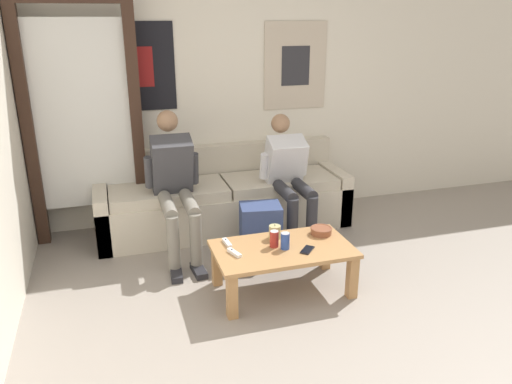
{
  "coord_description": "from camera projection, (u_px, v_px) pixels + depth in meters",
  "views": [
    {
      "loc": [
        -1.15,
        -2.19,
        1.97
      ],
      "look_at": [
        -0.06,
        1.37,
        0.64
      ],
      "focal_mm": 35.0,
      "sensor_mm": 36.0,
      "label": 1
    }
  ],
  "objects": [
    {
      "name": "coffee_table",
      "position": [
        283.0,
        255.0,
        3.67
      ],
      "size": [
        1.01,
        0.58,
        0.36
      ],
      "color": "#B27F4C",
      "rests_on": "ground_plane"
    },
    {
      "name": "door_frame",
      "position": [
        82.0,
        109.0,
        4.3
      ],
      "size": [
        1.0,
        0.1,
        2.15
      ],
      "color": "#382319",
      "rests_on": "ground_plane"
    },
    {
      "name": "person_seated_teen",
      "position": [
        289.0,
        174.0,
        4.53
      ],
      "size": [
        0.47,
        0.87,
        1.1
      ],
      "color": "#2D2D33",
      "rests_on": "ground_plane"
    },
    {
      "name": "game_controller_near_right",
      "position": [
        234.0,
        253.0,
        3.54
      ],
      "size": [
        0.08,
        0.15,
        0.03
      ],
      "color": "white",
      "rests_on": "coffee_table"
    },
    {
      "name": "backpack",
      "position": [
        261.0,
        232.0,
        4.24
      ],
      "size": [
        0.38,
        0.34,
        0.46
      ],
      "color": "navy",
      "rests_on": "ground_plane"
    },
    {
      "name": "couch",
      "position": [
        224.0,
        200.0,
        4.82
      ],
      "size": [
        2.38,
        0.71,
        0.76
      ],
      "color": "beige",
      "rests_on": "ground_plane"
    },
    {
      "name": "ground_plane",
      "position": [
        334.0,
        367.0,
        2.95
      ],
      "size": [
        18.0,
        18.0,
        0.0
      ],
      "primitive_type": "plane",
      "color": "gray"
    },
    {
      "name": "pillar_candle",
      "position": [
        275.0,
        232.0,
        3.78
      ],
      "size": [
        0.09,
        0.09,
        0.11
      ],
      "color": "tan",
      "rests_on": "coffee_table"
    },
    {
      "name": "ceramic_bowl",
      "position": [
        321.0,
        230.0,
        3.86
      ],
      "size": [
        0.17,
        0.17,
        0.05
      ],
      "color": "brown",
      "rests_on": "coffee_table"
    },
    {
      "name": "person_seated_adult",
      "position": [
        175.0,
        181.0,
        4.22
      ],
      "size": [
        0.47,
        0.95,
        1.19
      ],
      "color": "gray",
      "rests_on": "ground_plane"
    },
    {
      "name": "cell_phone",
      "position": [
        307.0,
        250.0,
        3.6
      ],
      "size": [
        0.14,
        0.14,
        0.01
      ],
      "color": "black",
      "rests_on": "coffee_table"
    },
    {
      "name": "game_controller_near_left",
      "position": [
        227.0,
        243.0,
        3.69
      ],
      "size": [
        0.05,
        0.15,
        0.03
      ],
      "color": "white",
      "rests_on": "coffee_table"
    },
    {
      "name": "drink_can_red",
      "position": [
        274.0,
        239.0,
        3.64
      ],
      "size": [
        0.07,
        0.07,
        0.12
      ],
      "color": "maroon",
      "rests_on": "coffee_table"
    },
    {
      "name": "drink_can_blue",
      "position": [
        285.0,
        241.0,
        3.61
      ],
      "size": [
        0.07,
        0.07,
        0.12
      ],
      "color": "#28479E",
      "rests_on": "coffee_table"
    },
    {
      "name": "wall_back",
      "position": [
        226.0,
        90.0,
        4.84
      ],
      "size": [
        10.0,
        0.07,
        2.55
      ],
      "color": "silver",
      "rests_on": "ground_plane"
    }
  ]
}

